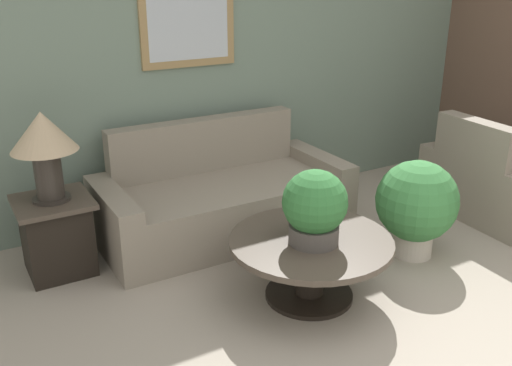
{
  "coord_description": "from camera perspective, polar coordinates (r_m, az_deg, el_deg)",
  "views": [
    {
      "loc": [
        -2.47,
        -1.46,
        2.06
      ],
      "look_at": [
        -0.55,
        1.87,
        0.59
      ],
      "focal_mm": 40.0,
      "sensor_mm": 36.0,
      "label": 1
    }
  ],
  "objects": [
    {
      "name": "armchair",
      "position": [
        5.44,
        23.31,
        0.06
      ],
      "size": [
        1.05,
        1.17,
        0.88
      ],
      "rotation": [
        0.0,
        0.0,
        1.52
      ],
      "color": "gray",
      "rests_on": "ground_plane"
    },
    {
      "name": "wall_back",
      "position": [
        5.1,
        -0.88,
        12.48
      ],
      "size": [
        6.86,
        0.09,
        2.6
      ],
      "color": "slate",
      "rests_on": "ground_plane"
    },
    {
      "name": "potted_plant_floor",
      "position": [
        4.37,
        15.75,
        -2.05
      ],
      "size": [
        0.61,
        0.61,
        0.74
      ],
      "color": "beige",
      "rests_on": "ground_plane"
    },
    {
      "name": "potted_plant_on_table",
      "position": [
        3.53,
        5.89,
        -2.39
      ],
      "size": [
        0.41,
        0.41,
        0.48
      ],
      "color": "#4C4742",
      "rests_on": "coffee_table"
    },
    {
      "name": "coffee_table",
      "position": [
        3.73,
        5.46,
        -7.16
      ],
      "size": [
        1.05,
        1.05,
        0.43
      ],
      "color": "black",
      "rests_on": "ground_plane"
    },
    {
      "name": "table_lamp",
      "position": [
        4.03,
        -20.46,
        4.02
      ],
      "size": [
        0.44,
        0.44,
        0.62
      ],
      "color": "#2D2823",
      "rests_on": "side_table"
    },
    {
      "name": "couch_main",
      "position": [
        4.64,
        -3.39,
        -1.62
      ],
      "size": [
        1.99,
        0.91,
        0.88
      ],
      "color": "gray",
      "rests_on": "ground_plane"
    },
    {
      "name": "side_table",
      "position": [
        4.27,
        -19.29,
        -4.92
      ],
      "size": [
        0.51,
        0.51,
        0.55
      ],
      "color": "black",
      "rests_on": "ground_plane"
    }
  ]
}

